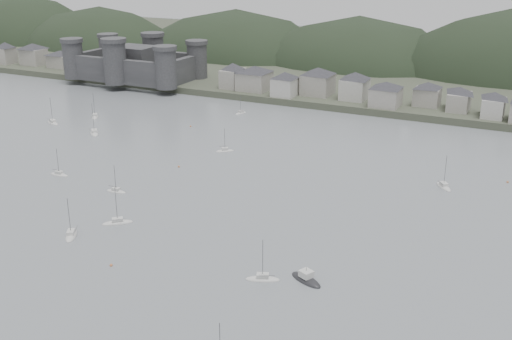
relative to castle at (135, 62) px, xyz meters
The scene contains 8 objects.
ground 216.45m from the castle, 56.28° to the right, with size 900.00×900.00×0.00m, color slate.
far_shore_land 166.61m from the castle, 43.83° to the left, with size 900.00×250.00×3.00m, color #383D2D.
forested_ridge 155.26m from the castle, 35.67° to the left, with size 851.55×103.94×102.57m.
castle is the anchor object (origin of this frame).
waterfront_town 170.64m from the castle, ahead, with size 451.48×28.46×12.92m.
moored_fleet 170.38m from the castle, 43.87° to the right, with size 266.41×155.06×12.42m.
motor_launch_near 211.92m from the castle, 43.91° to the right, with size 8.90×6.40×4.00m.
mooring_buoys 173.55m from the castle, 45.65° to the right, with size 145.01×146.67×0.70m.
Camera 1 is at (73.89, -74.75, 66.17)m, focal length 43.61 mm.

